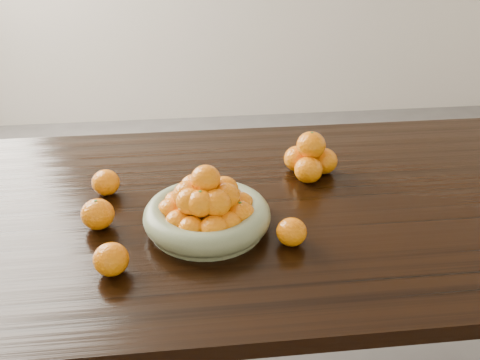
{
  "coord_description": "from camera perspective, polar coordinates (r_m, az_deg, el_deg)",
  "views": [
    {
      "loc": [
        -0.18,
        -1.21,
        1.48
      ],
      "look_at": [
        -0.04,
        -0.02,
        0.83
      ],
      "focal_mm": 40.0,
      "sensor_mm": 36.0,
      "label": 1
    }
  ],
  "objects": [
    {
      "name": "dining_table",
      "position": [
        1.47,
        1.62,
        -5.35
      ],
      "size": [
        2.0,
        1.0,
        0.75
      ],
      "color": "black",
      "rests_on": "ground"
    },
    {
      "name": "loose_orange_0",
      "position": [
        1.34,
        -14.94,
        -3.55
      ],
      "size": [
        0.08,
        0.08,
        0.08
      ],
      "primitive_type": "ellipsoid",
      "color": "orange",
      "rests_on": "dining_table"
    },
    {
      "name": "loose_orange_2",
      "position": [
        1.25,
        5.52,
        -5.53
      ],
      "size": [
        0.07,
        0.07,
        0.07
      ],
      "primitive_type": "ellipsoid",
      "color": "orange",
      "rests_on": "dining_table"
    },
    {
      "name": "fruit_bowl",
      "position": [
        1.29,
        -3.52,
        -3.25
      ],
      "size": [
        0.31,
        0.31,
        0.17
      ],
      "rotation": [
        0.0,
        0.0,
        0.04
      ],
      "color": "gray",
      "rests_on": "dining_table"
    },
    {
      "name": "loose_orange_3",
      "position": [
        1.49,
        -14.13,
        -0.26
      ],
      "size": [
        0.08,
        0.08,
        0.07
      ],
      "primitive_type": "ellipsoid",
      "color": "orange",
      "rests_on": "dining_table"
    },
    {
      "name": "loose_orange_1",
      "position": [
        1.19,
        -13.59,
        -8.22
      ],
      "size": [
        0.08,
        0.08,
        0.07
      ],
      "primitive_type": "ellipsoid",
      "color": "orange",
      "rests_on": "dining_table"
    },
    {
      "name": "orange_pyramid",
      "position": [
        1.55,
        7.49,
        2.31
      ],
      "size": [
        0.15,
        0.15,
        0.13
      ],
      "rotation": [
        0.0,
        0.0,
        -0.32
      ],
      "color": "orange",
      "rests_on": "dining_table"
    }
  ]
}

